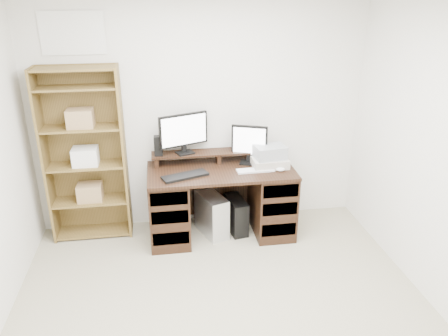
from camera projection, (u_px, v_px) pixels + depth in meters
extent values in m
cube|color=white|center=(200.00, 113.00, 4.60)|extent=(3.50, 0.02, 2.50)
cube|color=white|center=(72.00, 33.00, 4.10)|extent=(0.60, 0.01, 0.40)
cube|color=black|center=(221.00, 171.00, 4.48)|extent=(1.50, 0.70, 0.03)
cube|color=black|center=(169.00, 207.00, 4.55)|extent=(0.40, 0.66, 0.72)
cube|color=black|center=(272.00, 200.00, 4.70)|extent=(0.40, 0.66, 0.72)
cube|color=black|center=(217.00, 187.00, 4.91)|extent=(1.48, 0.02, 0.65)
cube|color=black|center=(171.00, 238.00, 4.32)|extent=(0.36, 0.01, 0.14)
cube|color=black|center=(170.00, 217.00, 4.23)|extent=(0.36, 0.01, 0.14)
cube|color=black|center=(169.00, 199.00, 4.15)|extent=(0.36, 0.01, 0.14)
cube|color=black|center=(279.00, 230.00, 4.47)|extent=(0.36, 0.01, 0.14)
cube|color=black|center=(280.00, 209.00, 4.38)|extent=(0.36, 0.01, 0.14)
cube|color=black|center=(281.00, 191.00, 4.30)|extent=(0.36, 0.01, 0.14)
cube|color=black|center=(157.00, 161.00, 4.56)|extent=(0.04, 0.20, 0.10)
cube|color=black|center=(218.00, 157.00, 4.65)|extent=(0.04, 0.20, 0.10)
cube|color=black|center=(277.00, 154.00, 4.75)|extent=(0.04, 0.20, 0.10)
cube|color=black|center=(218.00, 152.00, 4.63)|extent=(1.40, 0.22, 0.02)
cube|color=black|center=(185.00, 153.00, 4.56)|extent=(0.21, 0.19, 0.02)
cube|color=black|center=(184.00, 147.00, 4.56)|extent=(0.06, 0.04, 0.10)
cube|color=black|center=(183.00, 130.00, 4.48)|extent=(0.51, 0.22, 0.34)
cube|color=white|center=(184.00, 130.00, 4.47)|extent=(0.46, 0.18, 0.30)
cube|color=black|center=(249.00, 163.00, 4.62)|extent=(0.22, 0.19, 0.02)
cube|color=black|center=(249.00, 157.00, 4.62)|extent=(0.06, 0.05, 0.10)
cube|color=black|center=(249.00, 141.00, 4.55)|extent=(0.36, 0.17, 0.33)
cube|color=white|center=(249.00, 141.00, 4.53)|extent=(0.31, 0.12, 0.29)
cube|color=black|center=(158.00, 146.00, 4.48)|extent=(0.09, 0.09, 0.21)
cube|color=black|center=(185.00, 176.00, 4.29)|extent=(0.48, 0.30, 0.03)
cube|color=silver|center=(255.00, 170.00, 4.43)|extent=(0.38, 0.13, 0.02)
ellipsoid|color=white|center=(280.00, 169.00, 4.43)|extent=(0.10, 0.07, 0.04)
cube|color=#B4AA9D|center=(270.00, 162.00, 4.54)|extent=(0.37, 0.28, 0.09)
cube|color=#93989D|center=(270.00, 152.00, 4.50)|extent=(0.34, 0.26, 0.13)
cube|color=silver|center=(211.00, 214.00, 4.68)|extent=(0.34, 0.49, 0.45)
cube|color=black|center=(236.00, 215.00, 4.74)|extent=(0.22, 0.40, 0.38)
cube|color=#19FF33|center=(242.00, 216.00, 4.55)|extent=(0.01, 0.01, 0.01)
cube|color=brown|center=(45.00, 158.00, 4.35)|extent=(0.02, 0.30, 1.80)
cube|color=brown|center=(124.00, 154.00, 4.46)|extent=(0.02, 0.30, 1.80)
cube|color=brown|center=(87.00, 151.00, 4.54)|extent=(0.80, 0.01, 1.80)
cube|color=brown|center=(95.00, 231.00, 4.74)|extent=(0.75, 0.28, 0.02)
cube|color=brown|center=(91.00, 200.00, 4.60)|extent=(0.75, 0.28, 0.02)
cube|color=brown|center=(87.00, 165.00, 4.44)|extent=(0.75, 0.28, 0.02)
cube|color=brown|center=(82.00, 128.00, 4.29)|extent=(0.75, 0.28, 0.02)
cube|color=brown|center=(76.00, 87.00, 4.14)|extent=(0.75, 0.28, 0.02)
cube|color=brown|center=(74.00, 68.00, 4.07)|extent=(0.75, 0.28, 0.02)
cube|color=#A07F54|center=(90.00, 192.00, 4.56)|extent=(0.25, 0.20, 0.18)
cube|color=white|center=(85.00, 156.00, 4.41)|extent=(0.25, 0.20, 0.18)
cube|color=#A07F54|center=(80.00, 118.00, 4.25)|extent=(0.25, 0.20, 0.18)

